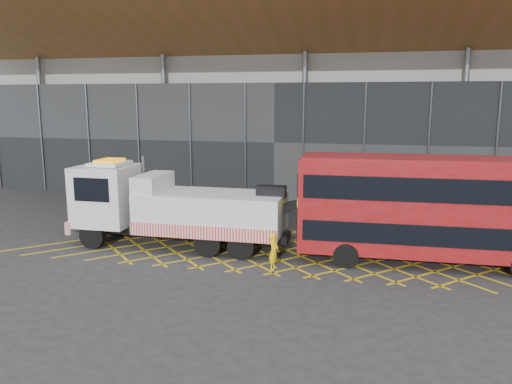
# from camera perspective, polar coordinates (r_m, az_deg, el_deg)

# --- Properties ---
(ground_plane) EXTENTS (120.00, 120.00, 0.00)m
(ground_plane) POSITION_cam_1_polar(r_m,az_deg,el_deg) (24.66, -7.64, -5.83)
(ground_plane) COLOR #252527
(road_markings) EXTENTS (26.36, 7.16, 0.01)m
(road_markings) POSITION_cam_1_polar(r_m,az_deg,el_deg) (23.45, 3.48, -6.60)
(road_markings) COLOR gold
(road_markings) RESTS_ON ground_plane
(construction_building) EXTENTS (55.00, 23.97, 18.00)m
(construction_building) POSITION_cam_1_polar(r_m,az_deg,el_deg) (41.07, 3.96, 13.43)
(construction_building) COLOR gray
(construction_building) RESTS_ON ground_plane
(recovery_truck) EXTENTS (11.91, 2.88, 4.16)m
(recovery_truck) POSITION_cam_1_polar(r_m,az_deg,el_deg) (23.87, -9.75, -1.67)
(recovery_truck) COLOR black
(recovery_truck) RESTS_ON ground_plane
(bus_towed) EXTENTS (11.33, 2.94, 4.58)m
(bus_towed) POSITION_cam_1_polar(r_m,az_deg,el_deg) (22.07, 19.77, -1.51)
(bus_towed) COLOR maroon
(bus_towed) RESTS_ON ground_plane
(worker) EXTENTS (0.44, 0.60, 1.50)m
(worker) POSITION_cam_1_polar(r_m,az_deg,el_deg) (20.69, 2.02, -6.79)
(worker) COLOR yellow
(worker) RESTS_ON ground_plane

